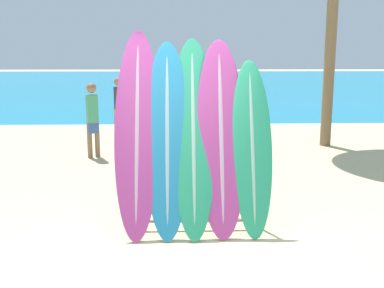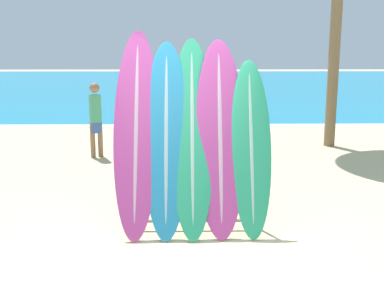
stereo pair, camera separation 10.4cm
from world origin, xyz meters
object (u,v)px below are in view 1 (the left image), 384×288
person_mid_beach (213,110)px  person_far_left (93,117)px  person_near_water (119,105)px  surfboard_slot_1 (167,137)px  surfboard_slot_0 (137,131)px  surfboard_slot_3 (221,136)px  surfboard_slot_4 (252,147)px  surfboard_slot_2 (193,135)px  surfboard_rack (194,192)px

person_mid_beach → person_far_left: size_ratio=0.96×
person_near_water → surfboard_slot_1: bearing=101.0°
surfboard_slot_0 → surfboard_slot_3: size_ratio=1.05×
surfboard_slot_0 → surfboard_slot_4: surfboard_slot_0 is taller
person_near_water → person_mid_beach: (2.44, -0.80, -0.04)m
surfboard_slot_3 → surfboard_slot_2: bearing=177.4°
surfboard_slot_2 → surfboard_slot_4: (0.70, -0.08, -0.13)m
surfboard_slot_2 → surfboard_slot_3: (0.33, -0.02, -0.01)m
surfboard_slot_0 → surfboard_slot_4: (1.38, -0.09, -0.18)m
surfboard_rack → surfboard_slot_4: bearing=1.5°
surfboard_slot_3 → surfboard_rack: bearing=-166.3°
surfboard_slot_1 → person_mid_beach: 5.89m
surfboard_rack → person_near_water: person_near_water is taller
surfboard_slot_4 → person_near_water: (-2.42, 6.65, -0.17)m
surfboard_slot_4 → person_far_left: 4.96m
surfboard_slot_0 → person_mid_beach: size_ratio=1.61×
surfboard_slot_1 → surfboard_slot_2: bearing=2.4°
surfboard_slot_0 → person_mid_beach: 5.94m
surfboard_rack → person_mid_beach: bearing=83.1°
surfboard_rack → surfboard_slot_4: surfboard_slot_4 is taller
person_near_water → surfboard_slot_0: bearing=98.0°
person_mid_beach → surfboard_slot_3: bearing=-113.8°
person_near_water → surfboard_slot_2: bearing=103.6°
surfboard_slot_3 → person_far_left: size_ratio=1.47×
surfboard_slot_3 → person_far_left: bearing=119.1°
surfboard_slot_0 → surfboard_slot_1: (0.36, -0.03, -0.07)m
surfboard_slot_3 → person_mid_beach: (0.39, 5.79, -0.34)m
surfboard_rack → surfboard_slot_3: (0.32, 0.08, 0.68)m
surfboard_slot_4 → person_far_left: bearing=122.4°
person_far_left → surfboard_rack: bearing=-88.4°
surfboard_slot_4 → person_near_water: size_ratio=1.31×
surfboard_slot_4 → person_near_water: 7.08m
surfboard_rack → surfboard_slot_3: 0.75m
person_mid_beach → surfboard_rack: bearing=-116.9°
person_far_left → surfboard_slot_2: bearing=-88.0°
surfboard_slot_3 → person_mid_beach: surfboard_slot_3 is taller
person_near_water → person_far_left: bearing=83.3°
surfboard_slot_2 → person_far_left: size_ratio=1.48×
surfboard_slot_0 → person_far_left: size_ratio=1.54×
surfboard_slot_1 → person_far_left: size_ratio=1.45×
surfboard_rack → surfboard_slot_4: (0.69, 0.02, 0.55)m
surfboard_slot_2 → person_mid_beach: bearing=82.8°
surfboard_slot_2 → surfboard_slot_4: size_ratio=1.13×
surfboard_slot_2 → person_near_water: (-1.71, 6.58, -0.30)m
surfboard_slot_2 → person_near_water: size_ratio=1.47×
surfboard_slot_0 → surfboard_rack: bearing=-9.3°
surfboard_slot_0 → person_near_water: surfboard_slot_0 is taller
surfboard_slot_1 → person_mid_beach: bearing=79.8°
person_near_water → surfboard_slot_3: bearing=106.2°
surfboard_slot_0 → person_near_water: (-1.04, 6.56, -0.35)m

